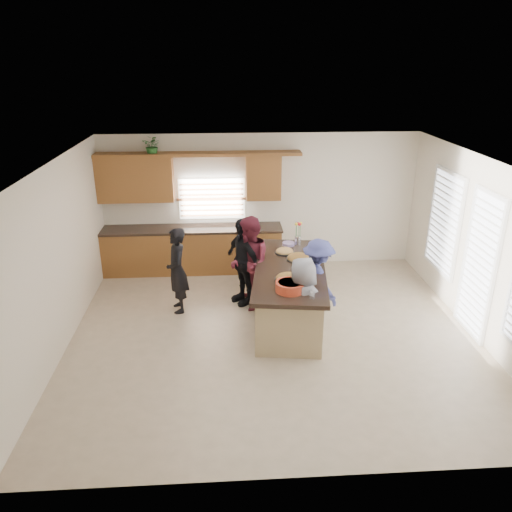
{
  "coord_description": "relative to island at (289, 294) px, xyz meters",
  "views": [
    {
      "loc": [
        -0.74,
        -7.05,
        4.23
      ],
      "look_at": [
        -0.24,
        0.56,
        1.15
      ],
      "focal_mm": 35.0,
      "sensor_mm": 36.0,
      "label": 1
    }
  ],
  "objects": [
    {
      "name": "platter_back",
      "position": [
        -0.02,
        0.65,
        0.52
      ],
      "size": [
        0.35,
        0.35,
        0.14
      ],
      "color": "black",
      "rests_on": "island"
    },
    {
      "name": "woman_right_front",
      "position": [
        0.08,
        -0.86,
        0.28
      ],
      "size": [
        0.75,
        0.85,
        1.46
      ],
      "primitive_type": "imported",
      "rotation": [
        0.0,
        0.0,
        2.07
      ],
      "color": "gray",
      "rests_on": "ground"
    },
    {
      "name": "plate_stack",
      "position": [
        0.1,
        1.05,
        0.52
      ],
      "size": [
        0.22,
        0.22,
        0.05
      ],
      "primitive_type": "cylinder",
      "color": "#A288C5",
      "rests_on": "island"
    },
    {
      "name": "island",
      "position": [
        0.0,
        0.0,
        0.0
      ],
      "size": [
        1.5,
        2.83,
        0.95
      ],
      "rotation": [
        0.0,
        0.0,
        -0.13
      ],
      "color": "tan",
      "rests_on": "ground"
    },
    {
      "name": "woman_right_back",
      "position": [
        0.46,
        -0.08,
        0.28
      ],
      "size": [
        0.87,
        1.08,
        1.46
      ],
      "primitive_type": "imported",
      "rotation": [
        0.0,
        0.0,
        1.98
      ],
      "color": "#3D4285",
      "rests_on": "ground"
    },
    {
      "name": "salad_bowl",
      "position": [
        -0.12,
        -0.88,
        0.58
      ],
      "size": [
        0.44,
        0.44,
        0.15
      ],
      "color": "#CC4025",
      "rests_on": "island"
    },
    {
      "name": "back_cabinetry",
      "position": [
        -1.79,
        2.22,
        0.46
      ],
      "size": [
        4.08,
        0.66,
        2.46
      ],
      "color": "brown",
      "rests_on": "ground"
    },
    {
      "name": "woman_left_front",
      "position": [
        -0.76,
        0.67,
        0.35
      ],
      "size": [
        0.81,
        1.01,
        1.61
      ],
      "primitive_type": "imported",
      "rotation": [
        0.0,
        0.0,
        -1.04
      ],
      "color": "black",
      "rests_on": "ground"
    },
    {
      "name": "platter_front",
      "position": [
        -0.1,
        -0.51,
        0.53
      ],
      "size": [
        0.44,
        0.44,
        0.18
      ],
      "color": "black",
      "rests_on": "island"
    },
    {
      "name": "woman_left_back",
      "position": [
        -1.91,
        0.43,
        0.31
      ],
      "size": [
        0.47,
        0.62,
        1.53
      ],
      "primitive_type": "imported",
      "rotation": [
        0.0,
        0.0,
        -1.37
      ],
      "color": "black",
      "rests_on": "ground"
    },
    {
      "name": "room_shell",
      "position": [
        -0.32,
        -0.51,
        1.45
      ],
      "size": [
        6.52,
        6.02,
        2.81
      ],
      "color": "silver",
      "rests_on": "ground"
    },
    {
      "name": "platter_mid",
      "position": [
        0.19,
        0.33,
        0.53
      ],
      "size": [
        0.42,
        0.42,
        0.17
      ],
      "color": "black",
      "rests_on": "island"
    },
    {
      "name": "flower_vase",
      "position": [
        0.28,
        1.08,
        0.73
      ],
      "size": [
        0.14,
        0.14,
        0.44
      ],
      "color": "silver",
      "rests_on": "island"
    },
    {
      "name": "right_wall_glazing",
      "position": [
        2.9,
        -0.64,
        0.89
      ],
      "size": [
        0.06,
        4.0,
        2.25
      ],
      "color": "white",
      "rests_on": "ground"
    },
    {
      "name": "woman_left_mid",
      "position": [
        -0.65,
        0.49,
        0.38
      ],
      "size": [
        0.71,
        0.87,
        1.67
      ],
      "primitive_type": "imported",
      "rotation": [
        0.0,
        0.0,
        -1.47
      ],
      "color": "maroon",
      "rests_on": "ground"
    },
    {
      "name": "clear_cup",
      "position": [
        0.17,
        -1.14,
        0.55
      ],
      "size": [
        0.08,
        0.08,
        0.11
      ],
      "primitive_type": "cylinder",
      "color": "white",
      "rests_on": "island"
    },
    {
      "name": "floor",
      "position": [
        -0.32,
        -0.51,
        -0.45
      ],
      "size": [
        6.5,
        6.5,
        0.0
      ],
      "primitive_type": "plane",
      "color": "#C6AF93",
      "rests_on": "ground"
    },
    {
      "name": "potted_plant",
      "position": [
        -2.43,
        2.31,
        2.15
      ],
      "size": [
        0.44,
        0.41,
        0.4
      ],
      "primitive_type": "imported",
      "rotation": [
        0.0,
        0.0,
        -0.35
      ],
      "color": "#2E742E",
      "rests_on": "back_cabinetry"
    }
  ]
}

